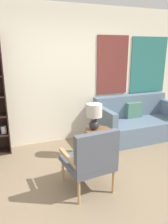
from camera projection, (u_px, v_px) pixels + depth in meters
name	position (u px, v px, depth m)	size (l,w,h in m)	color
ground_plane	(103.00, 196.00, 2.90)	(14.00, 14.00, 0.00)	#847056
wall_back	(62.00, 76.00, 4.35)	(6.40, 0.08, 2.70)	silver
armchair	(91.00, 158.00, 2.84)	(0.64, 0.68, 0.91)	tan
couch	(136.00, 122.00, 4.77)	(1.76, 0.89, 0.88)	slate
side_table	(98.00, 133.00, 3.79)	(0.46, 0.46, 0.53)	brown
table_lamp	(94.00, 114.00, 3.71)	(0.27, 0.27, 0.46)	#2D2D33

